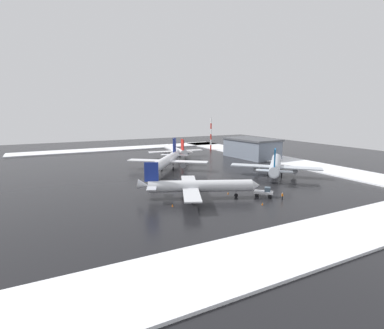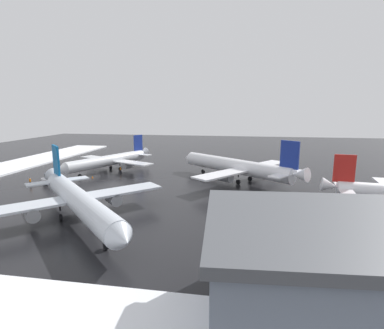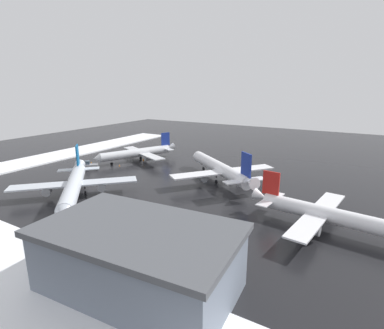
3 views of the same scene
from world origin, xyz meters
name	(u,v)px [view 3 (image 3 of 3)]	position (x,y,z in m)	size (l,w,h in m)	color
ground_plane	(220,185)	(0.00, 0.00, 0.00)	(240.00, 240.00, 0.00)	black
snow_bank_far	(51,292)	(0.00, -50.00, 0.24)	(152.00, 16.00, 0.47)	white
snow_bank_left	(58,155)	(-67.00, 0.00, 0.24)	(14.00, 116.00, 0.47)	white
airplane_foreground_jet	(138,153)	(-36.08, 9.39, 2.99)	(24.42, 28.77, 9.04)	silver
airplane_parked_portside	(220,169)	(-1.65, 3.49, 3.50)	(29.93, 26.76, 10.60)	white
airplane_distant_tail	(74,185)	(-24.68, -26.46, 3.43)	(27.48, 27.20, 10.37)	silver
airplane_far_rear	(329,215)	(27.99, -13.43, 3.02)	(30.80, 25.66, 9.15)	white
pushback_tug	(90,164)	(-43.11, -5.93, 1.28)	(4.78, 4.84, 2.50)	silver
ground_crew_by_nose_gear	(143,161)	(-32.34, 7.65, 0.97)	(0.36, 0.36, 1.71)	black
ground_crew_near_tug	(76,165)	(-46.99, -8.12, 0.97)	(0.36, 0.36, 1.71)	black
cargo_hangar	(139,258)	(9.18, -43.43, 4.44)	(25.98, 16.71, 8.80)	slate
traffic_cone_near_nose	(91,162)	(-48.05, -1.05, 0.28)	(0.36, 0.36, 0.55)	orange
traffic_cone_mid_line	(119,165)	(-36.79, 0.73, 0.28)	(0.36, 0.36, 0.55)	orange
traffic_cone_wingtip_side	(146,155)	(-39.48, 17.64, 0.28)	(0.36, 0.36, 0.55)	orange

